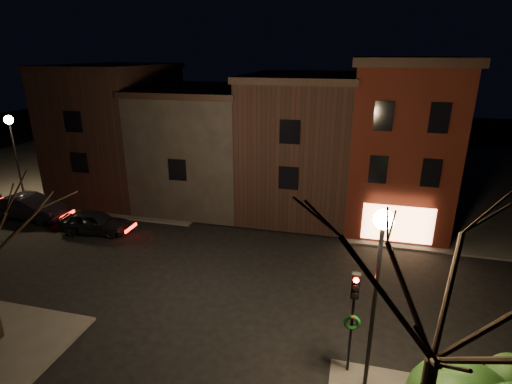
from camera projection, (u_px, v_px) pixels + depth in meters
The scene contains 12 objects.
ground at pixel (240, 275), 20.59m from camera, with size 120.00×120.00×0.00m, color black.
sidewalk_far_left at pixel (116, 157), 43.47m from camera, with size 30.00×30.00×0.12m, color #2D2B28.
corner_building at pixel (400, 142), 25.61m from camera, with size 6.50×8.50×10.50m.
row_building_a at pixel (301, 142), 28.24m from camera, with size 7.30×10.30×9.40m.
row_building_b at pixel (205, 144), 30.08m from camera, with size 7.80×10.30×8.40m.
row_building_c at pixel (119, 130), 31.50m from camera, with size 7.30×10.30×9.90m.
street_lamp_near at pixel (380, 254), 11.95m from camera, with size 0.60×0.60×6.48m.
street_lamp_far at pixel (12, 135), 28.92m from camera, with size 0.60×0.60×6.48m.
traffic_signal at pixel (353, 308), 13.33m from camera, with size 0.58×0.38×4.05m.
bare_tree_right at pixel (448, 274), 9.04m from camera, with size 6.40×6.40×8.50m.
parked_car_a at pixel (95, 222), 25.21m from camera, with size 1.72×4.28×1.46m, color black.
parked_car_b at pixel (30, 207), 27.32m from camera, with size 1.79×5.12×1.69m, color black.
Camera 1 is at (5.20, -17.24, 10.90)m, focal length 28.00 mm.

